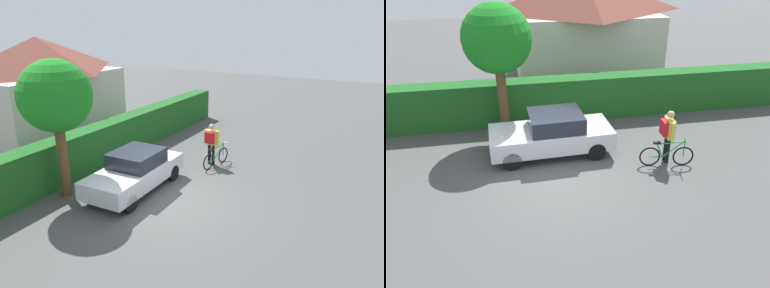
% 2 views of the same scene
% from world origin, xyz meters
% --- Properties ---
extents(ground_plane, '(60.00, 60.00, 0.00)m').
position_xyz_m(ground_plane, '(0.00, 0.00, 0.00)').
color(ground_plane, '#4C4C4C').
extents(hedge_row, '(21.03, 0.90, 1.66)m').
position_xyz_m(hedge_row, '(0.00, 4.35, 0.83)').
color(hedge_row, '#1D5A20').
rests_on(hedge_row, ground).
extents(house_distant, '(7.15, 5.22, 4.98)m').
position_xyz_m(house_distant, '(2.90, 9.42, 2.55)').
color(house_distant, beige).
rests_on(house_distant, ground).
extents(parked_car_near, '(3.99, 1.82, 1.42)m').
position_xyz_m(parked_car_near, '(0.14, 1.56, 0.72)').
color(parked_car_near, silver).
rests_on(parked_car_near, ground).
extents(bicycle, '(1.68, 0.51, 0.92)m').
position_xyz_m(bicycle, '(3.49, 0.03, 0.37)').
color(bicycle, black).
rests_on(bicycle, ground).
extents(person_rider, '(0.36, 0.69, 1.73)m').
position_xyz_m(person_rider, '(3.57, 0.31, 1.06)').
color(person_rider, black).
rests_on(person_rider, ground).
extents(tree_kerbside, '(2.32, 2.32, 4.61)m').
position_xyz_m(tree_kerbside, '(-1.35, 3.38, 3.40)').
color(tree_kerbside, brown).
rests_on(tree_kerbside, ground).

